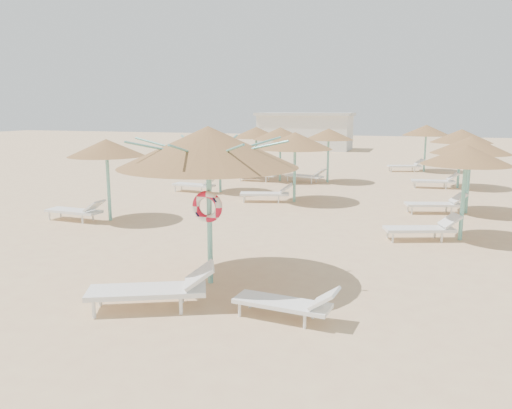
% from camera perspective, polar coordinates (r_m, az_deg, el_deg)
% --- Properties ---
extents(ground, '(120.00, 120.00, 0.00)m').
position_cam_1_polar(ground, '(10.75, -4.39, -8.73)').
color(ground, '#D8B684').
rests_on(ground, ground).
extents(main_palapa, '(3.65, 3.65, 3.27)m').
position_cam_1_polar(main_palapa, '(10.08, -5.48, 6.53)').
color(main_palapa, '#6EBFB2').
rests_on(main_palapa, ground).
extents(lounger_main_a, '(2.36, 1.56, 0.83)m').
position_cam_1_polar(lounger_main_a, '(9.35, -11.40, -9.40)').
color(lounger_main_a, white).
rests_on(lounger_main_a, ground).
extents(lounger_main_b, '(1.87, 0.72, 0.66)m').
position_cam_1_polar(lounger_main_b, '(8.78, 3.76, -11.13)').
color(lounger_main_b, white).
rests_on(lounger_main_b, ground).
extents(palapa_field, '(19.00, 19.50, 2.72)m').
position_cam_1_polar(palapa_field, '(21.26, 12.71, 7.17)').
color(palapa_field, '#6EBFB2').
rests_on(palapa_field, ground).
extents(service_hut, '(8.40, 4.40, 3.25)m').
position_cam_1_polar(service_hut, '(45.48, 5.66, 8.37)').
color(service_hut, silver).
rests_on(service_hut, ground).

